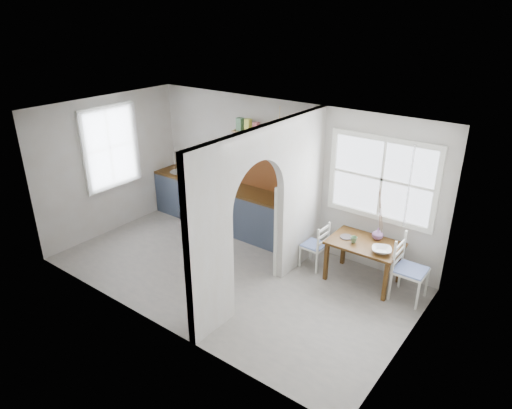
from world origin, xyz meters
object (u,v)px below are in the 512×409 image
Objects in this scene: kettle at (286,198)px; vase at (378,234)px; chair_right at (411,270)px; dining_table at (363,262)px; chair_left at (314,245)px.

kettle is 1.67m from vase.
chair_right is 5.35× the size of vase.
dining_table is 1.69m from kettle.
chair_right reaches higher than dining_table.
chair_left is at bearing -26.03° from kettle.
vase is (0.10, 0.23, 0.44)m from dining_table.
kettle is at bearing 175.15° from dining_table.
kettle reaches higher than chair_left.
chair_right is at bearing -21.37° from vase.
chair_left is 0.82× the size of chair_right.
chair_right is 2.37m from kettle.
kettle is (-2.31, 0.14, 0.52)m from chair_right.
kettle is (-1.55, 0.11, 0.67)m from dining_table.
dining_table is 5.98× the size of vase.
kettle is 1.21× the size of vase.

